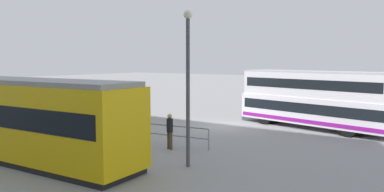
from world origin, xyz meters
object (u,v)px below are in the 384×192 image
object	(u,v)px
info_sign	(74,101)
street_lamp	(188,76)
pedestrian_crossing	(170,129)
pedestrian_near_railing	(86,118)
double_decker_bus	(315,99)

from	to	relation	value
info_sign	street_lamp	bearing A→B (deg)	163.82
pedestrian_crossing	street_lamp	bearing A→B (deg)	140.93
pedestrian_near_railing	info_sign	world-z (taller)	info_sign
pedestrian_crossing	pedestrian_near_railing	bearing A→B (deg)	-1.36
pedestrian_near_railing	pedestrian_crossing	bearing A→B (deg)	178.64
double_decker_bus	info_sign	xyz separation A→B (m)	(12.88, 8.64, -0.12)
pedestrian_near_railing	street_lamp	xyz separation A→B (m)	(-8.84, 2.17, 2.80)
info_sign	street_lamp	xyz separation A→B (m)	(-11.16, 3.24, 2.00)
double_decker_bus	pedestrian_crossing	distance (m)	10.76
double_decker_bus	pedestrian_crossing	world-z (taller)	double_decker_bus
double_decker_bus	pedestrian_near_railing	size ratio (longest dim) A/B	6.18
pedestrian_near_railing	street_lamp	world-z (taller)	street_lamp
pedestrian_near_railing	street_lamp	bearing A→B (deg)	166.18
double_decker_bus	street_lamp	xyz separation A→B (m)	(1.72, 11.88, 1.88)
double_decker_bus	pedestrian_crossing	size ratio (longest dim) A/B	5.88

